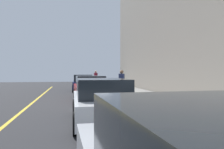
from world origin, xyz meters
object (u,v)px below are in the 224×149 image
parked_car_white (101,101)px  pedestrian_burgundy_coat (96,79)px  parked_car_navy (83,83)px  pedestrian_navy_coat (122,83)px  parked_car_red (90,88)px  rolling_suitcase (122,93)px

parked_car_white → pedestrian_burgundy_coat: 15.28m
parked_car_navy → pedestrian_burgundy_coat: size_ratio=2.68×
pedestrian_burgundy_coat → pedestrian_navy_coat: pedestrian_burgundy_coat is taller
parked_car_red → rolling_suitcase: bearing=-96.4°
parked_car_white → pedestrian_burgundy_coat: size_ratio=2.66×
parked_car_red → parked_car_navy: (6.85, 0.01, -0.00)m
pedestrian_burgundy_coat → rolling_suitcase: bearing=-176.5°
pedestrian_navy_coat → rolling_suitcase: pedestrian_navy_coat is taller
pedestrian_navy_coat → parked_car_white: bearing=159.5°
rolling_suitcase → pedestrian_burgundy_coat: bearing=3.5°
parked_car_white → parked_car_navy: 13.01m
parked_car_red → parked_car_navy: same height
parked_car_navy → parked_car_red: bearing=-179.9°
pedestrian_burgundy_coat → rolling_suitcase: size_ratio=1.93×
parked_car_white → parked_car_red: 6.17m
parked_car_navy → pedestrian_navy_coat: 7.77m
pedestrian_burgundy_coat → parked_car_red: bearing=170.9°
parked_car_white → pedestrian_navy_coat: pedestrian_navy_coat is taller
parked_car_red → rolling_suitcase: parked_car_red is taller
parked_car_navy → parked_car_white: bearing=179.3°
pedestrian_navy_coat → rolling_suitcase: 0.80m
rolling_suitcase → parked_car_white: bearing=159.9°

